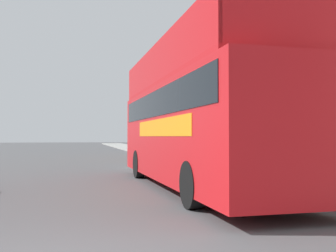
{
  "coord_description": "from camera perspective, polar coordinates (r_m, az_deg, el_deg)",
  "views": [
    {
      "loc": [
        0.31,
        -3.92,
        1.46
      ],
      "look_at": [
        3.12,
        7.99,
        1.78
      ],
      "focal_mm": 42.0,
      "sensor_mm": 36.0,
      "label": 1
    }
  ],
  "objects": [
    {
      "name": "lamp_post_second",
      "position": [
        18.3,
        4.61,
        4.28
      ],
      "size": [
        0.35,
        0.35,
        4.57
      ],
      "color": "black",
      "rests_on": "sidewalk"
    },
    {
      "name": "ground_plane",
      "position": [
        24.96,
        -14.01,
        -4.81
      ],
      "size": [
        144.0,
        144.0,
        0.0
      ],
      "primitive_type": "plane",
      "color": "#4C4C4F"
    },
    {
      "name": "lamp_post_nearest",
      "position": [
        9.63,
        21.39,
        10.5
      ],
      "size": [
        0.35,
        0.35,
        4.8
      ],
      "color": "black",
      "rests_on": "sidewalk"
    },
    {
      "name": "brick_terrace_rear",
      "position": [
        24.54,
        14.78,
        6.51
      ],
      "size": [
        6.0,
        20.9,
        9.72
      ],
      "color": "#9E664C",
      "rests_on": "ground_plane"
    },
    {
      "name": "sidewalk",
      "position": [
        22.96,
        3.7,
        -4.97
      ],
      "size": [
        3.52,
        108.0,
        0.14
      ],
      "color": "#999993",
      "rests_on": "ground_plane"
    },
    {
      "name": "parked_car_ahead_of_bus",
      "position": [
        18.95,
        -1.72,
        -3.76
      ],
      "size": [
        1.88,
        4.23,
        1.53
      ],
      "rotation": [
        0.0,
        0.0,
        -0.02
      ],
      "color": "silver",
      "rests_on": "ground_plane"
    },
    {
      "name": "tour_bus",
      "position": [
        11.16,
        4.07,
        0.38
      ],
      "size": [
        2.64,
        10.17,
        4.0
      ],
      "rotation": [
        0.0,
        0.0,
        0.02
      ],
      "color": "red",
      "rests_on": "ground_plane"
    }
  ]
}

